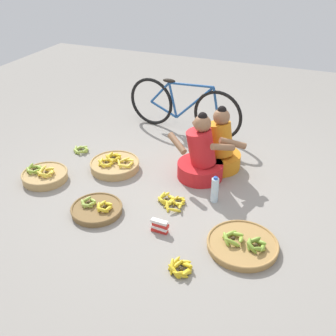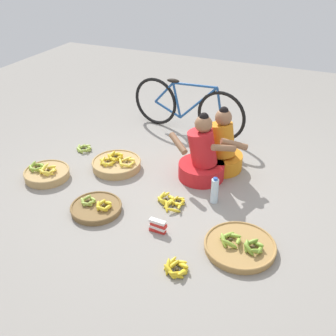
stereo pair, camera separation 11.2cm
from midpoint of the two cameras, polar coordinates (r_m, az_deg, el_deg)
The scene contains 13 objects.
ground_plane at distance 4.39m, azimuth 1.78°, elevation -2.69°, with size 10.00×10.00×0.00m, color gray.
vendor_woman_front at distance 4.44m, azimuth 5.60°, elevation 1.44°, with size 0.75×0.53×0.80m.
vendor_woman_behind at distance 4.66m, azimuth 8.29°, elevation 2.66°, with size 0.71×0.56×0.78m.
bicycle_leaning at distance 5.47m, azimuth 3.29°, elevation 8.68°, with size 1.70×0.26×0.73m.
banana_basket_near_vendor at distance 4.06m, azimuth -9.50°, elevation -5.62°, with size 0.52×0.52×0.12m.
banana_basket_mid_left at distance 4.70m, azimuth -16.40°, elevation -0.74°, with size 0.51×0.51×0.17m.
banana_basket_back_left at distance 3.63m, azimuth 11.21°, elevation -10.93°, with size 0.64×0.64×0.14m.
banana_basket_front_center at distance 4.72m, azimuth -6.74°, elevation 0.60°, with size 0.58×0.58×0.17m.
loose_bananas_front_right at distance 5.19m, azimuth -11.38°, elevation 2.78°, with size 0.22×0.22×0.08m.
loose_bananas_front_left at distance 3.38m, azimuth 2.19°, elevation -14.26°, with size 0.23×0.23×0.09m.
loose_bananas_mid_right at distance 4.10m, azimuth 1.23°, elevation -4.86°, with size 0.32×0.30×0.09m.
water_bottle at distance 4.10m, azimuth 7.50°, elevation -3.26°, with size 0.08×0.08×0.30m.
packet_carton_stack at distance 3.74m, azimuth -0.62°, elevation -8.34°, with size 0.18×0.07×0.12m.
Camera 2 is at (1.39, -3.37, 2.43)m, focal length 42.39 mm.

